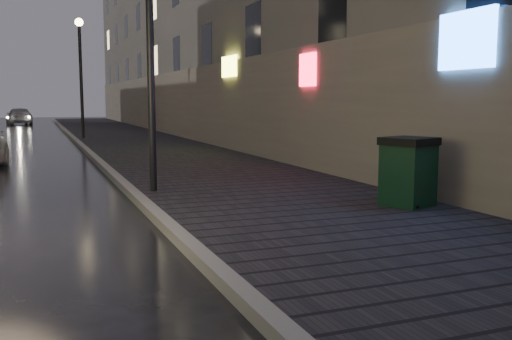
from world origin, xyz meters
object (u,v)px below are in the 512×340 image
at_px(lamp_near, 149,11).
at_px(trash_bin, 408,171).
at_px(lamp_far, 80,63).
at_px(car_far, 19,116).

distance_m(lamp_near, trash_bin, 5.45).
distance_m(lamp_far, car_far, 19.70).
distance_m(lamp_near, car_far, 35.51).
relative_size(trash_bin, car_far, 0.29).
distance_m(lamp_far, trash_bin, 19.58).
bearing_deg(trash_bin, car_far, 79.89).
relative_size(lamp_near, trash_bin, 4.72).
xyz_separation_m(lamp_near, car_far, (-3.02, 35.26, -2.83)).
bearing_deg(trash_bin, lamp_far, 80.76).
distance_m(trash_bin, car_far, 38.87).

